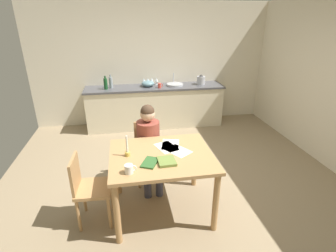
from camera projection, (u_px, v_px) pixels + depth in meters
ground_plane at (175, 183)px, 3.86m from camera, size 5.20×5.20×0.04m
wall_back at (152, 65)px, 5.70m from camera, size 5.20×0.12×2.60m
kitchen_counter at (155, 106)px, 5.71m from camera, size 2.97×0.64×0.90m
dining_table at (162, 163)px, 3.04m from camera, size 1.20×1.00×0.80m
chair_at_table at (148, 149)px, 3.77m from camera, size 0.42×0.42×0.88m
person_seated at (149, 142)px, 3.57m from camera, size 0.33×0.60×1.19m
chair_side_empty at (88, 187)px, 2.95m from camera, size 0.42×0.42×0.86m
coffee_mug at (129, 169)px, 2.62m from camera, size 0.13×0.09×0.09m
candlestick at (127, 150)px, 2.94m from camera, size 0.06×0.06×0.25m
book_magazine at (167, 161)px, 2.82m from camera, size 0.20×0.22×0.03m
book_cookery at (150, 162)px, 2.81m from camera, size 0.23×0.28×0.02m
paper_letter at (166, 147)px, 3.17m from camera, size 0.30×0.35×0.00m
paper_bill at (170, 145)px, 3.23m from camera, size 0.27×0.34×0.00m
paper_envelope at (178, 151)px, 3.08m from camera, size 0.34×0.36×0.00m
sink_unit at (175, 84)px, 5.60m from camera, size 0.36×0.36×0.24m
bottle_oil at (106, 84)px, 5.27m from camera, size 0.08×0.08×0.28m
bottle_vinegar at (111, 82)px, 5.36m from camera, size 0.07×0.07×0.28m
mixing_bowl at (148, 84)px, 5.50m from camera, size 0.28×0.28×0.12m
stovetop_kettle at (201, 80)px, 5.66m from camera, size 0.18×0.18×0.22m
wine_glass_near_sink at (157, 80)px, 5.64m from camera, size 0.07×0.07×0.15m
wine_glass_by_kettle at (152, 80)px, 5.62m from camera, size 0.07×0.07×0.15m
wine_glass_back_left at (148, 80)px, 5.61m from camera, size 0.07×0.07×0.15m
wine_glass_back_right at (144, 80)px, 5.59m from camera, size 0.07×0.07×0.15m
teacup_on_counter at (160, 86)px, 5.39m from camera, size 0.11×0.07×0.10m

